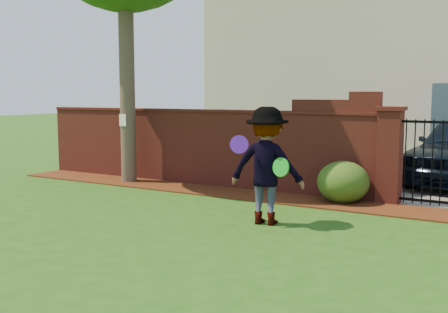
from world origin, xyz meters
The scene contains 10 objects.
ground centered at (0.00, 0.00, -0.01)m, with size 80.00×80.00×0.01m, color #214A12.
mulch_bed centered at (-0.95, 3.34, 0.01)m, with size 11.10×1.08×0.03m, color #3C1A0B.
brick_wall centered at (-2.01, 4.00, 0.93)m, with size 8.70×0.31×2.16m.
pillar_left centered at (2.40, 4.00, 0.96)m, with size 0.50×0.50×1.88m.
house centered at (1.00, 12.00, 3.16)m, with size 12.40×6.40×6.30m.
paper_notice centered at (-3.60, 3.21, 1.50)m, with size 0.20×0.01×0.28m, color white.
shrub_left centered at (1.63, 3.57, 0.41)m, with size 1.01×1.01×0.82m, color #224B16.
man centered at (1.06, 1.29, 0.96)m, with size 1.24×0.71×1.91m, color gray.
frisbee_purple centered at (0.76, 0.94, 1.32)m, with size 0.30×0.30×0.03m, color #651FC5.
frisbee_green centered at (1.41, 1.13, 0.98)m, with size 0.30×0.30×0.03m, color green.
Camera 1 is at (4.83, -6.48, 2.12)m, focal length 43.10 mm.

